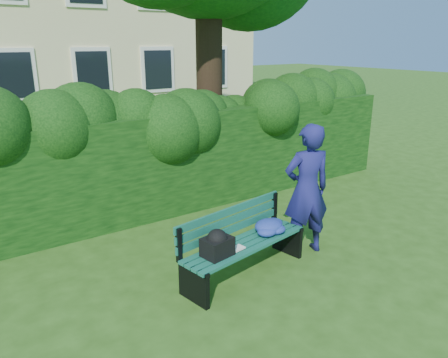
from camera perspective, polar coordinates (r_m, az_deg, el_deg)
ground at (r=6.69m, az=2.97°, el=-9.07°), size 80.00×80.00×0.00m
hedge at (r=8.10m, az=-6.48°, el=2.48°), size 10.00×1.00×1.80m
park_bench at (r=5.83m, az=2.73°, el=-7.82°), size 1.97×0.86×0.89m
man_reading at (r=6.37m, az=10.75°, el=-1.39°), size 0.81×0.65×1.92m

